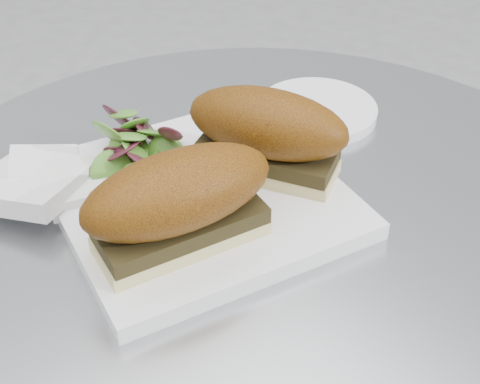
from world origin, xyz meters
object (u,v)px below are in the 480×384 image
(sandwich_right, at_px, (267,132))
(plate, at_px, (198,197))
(sandwich_left, at_px, (179,200))
(saucer, at_px, (317,110))

(sandwich_right, bearing_deg, plate, -134.02)
(plate, relative_size, sandwich_left, 1.46)
(plate, bearing_deg, sandwich_right, -12.43)
(sandwich_right, distance_m, saucer, 0.15)
(plate, bearing_deg, saucer, 15.43)
(plate, xyz_separation_m, sandwich_right, (0.07, -0.01, 0.05))
(plate, distance_m, sandwich_right, 0.08)
(saucer, bearing_deg, sandwich_left, -156.73)
(sandwich_left, height_order, saucer, sandwich_left)
(plate, distance_m, sandwich_left, 0.09)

